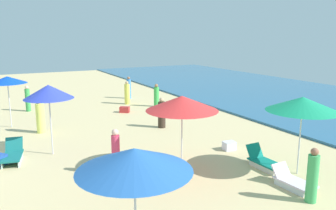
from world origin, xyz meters
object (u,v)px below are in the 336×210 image
(umbrella_0, at_px, (134,160))
(cooler_box_0, at_px, (229,146))
(beachgoer_2, at_px, (28,99))
(beachgoer_6, at_px, (162,114))
(beachgoer_3, at_px, (116,153))
(lounge_chair_3_0, at_px, (13,155))
(umbrella_2, at_px, (7,80))
(umbrella_4, at_px, (303,104))
(beachgoer_1, at_px, (40,117))
(cooler_box_1, at_px, (125,110))
(beachgoer_0, at_px, (312,177))
(umbrella_1, at_px, (182,103))
(beachgoer_5, at_px, (156,96))
(lounge_chair_4_1, at_px, (292,180))
(beachgoer_7, at_px, (127,94))
(umbrella_3, at_px, (49,92))
(beachgoer_4, at_px, (129,88))
(lounge_chair_4_0, at_px, (264,161))

(umbrella_0, bearing_deg, cooler_box_0, 127.73)
(umbrella_0, relative_size, beachgoer_2, 1.54)
(beachgoer_6, bearing_deg, beachgoer_3, 174.64)
(lounge_chair_3_0, distance_m, cooler_box_0, 8.51)
(umbrella_2, distance_m, umbrella_4, 13.93)
(umbrella_0, bearing_deg, beachgoer_3, 166.14)
(beachgoer_1, bearing_deg, cooler_box_1, -117.72)
(beachgoer_0, bearing_deg, umbrella_1, 1.91)
(beachgoer_5, bearing_deg, cooler_box_1, -122.66)
(cooler_box_1, bearing_deg, umbrella_2, 40.12)
(beachgoer_0, xyz_separation_m, beachgoer_6, (-9.15, -0.22, -0.04))
(lounge_chair_4_1, bearing_deg, beachgoer_2, 108.76)
(lounge_chair_3_0, height_order, beachgoer_6, beachgoer_6)
(cooler_box_1, bearing_deg, cooler_box_0, 135.27)
(beachgoer_6, bearing_deg, cooler_box_1, 42.40)
(beachgoer_0, xyz_separation_m, beachgoer_1, (-11.02, -5.86, 0.01))
(umbrella_0, xyz_separation_m, lounge_chair_4_1, (-0.94, 5.68, -2.00))
(beachgoer_7, bearing_deg, cooler_box_1, -123.20)
(umbrella_3, height_order, lounge_chair_4_1, umbrella_3)
(beachgoer_3, xyz_separation_m, beachgoer_5, (-9.52, 6.10, -0.08))
(umbrella_0, xyz_separation_m, umbrella_2, (-12.80, -1.68, 0.23))
(umbrella_1, distance_m, beachgoer_1, 8.44)
(beachgoer_1, bearing_deg, umbrella_3, 128.20)
(umbrella_4, bearing_deg, cooler_box_0, -169.77)
(beachgoer_0, distance_m, beachgoer_1, 12.48)
(beachgoer_1, relative_size, beachgoer_4, 1.03)
(beachgoer_0, bearing_deg, cooler_box_0, -38.43)
(lounge_chair_4_0, xyz_separation_m, beachgoer_2, (-13.81, -6.53, 0.52))
(beachgoer_4, xyz_separation_m, beachgoer_7, (1.92, -0.86, -0.03))
(umbrella_2, height_order, beachgoer_6, umbrella_2)
(lounge_chair_4_0, relative_size, beachgoer_7, 0.96)
(lounge_chair_4_0, distance_m, cooler_box_0, 2.15)
(cooler_box_1, bearing_deg, lounge_chair_3_0, 77.20)
(umbrella_1, xyz_separation_m, beachgoer_2, (-12.80, -3.67, -1.70))
(lounge_chair_4_0, distance_m, beachgoer_1, 10.66)
(umbrella_4, distance_m, cooler_box_1, 12.01)
(umbrella_1, xyz_separation_m, cooler_box_0, (-1.14, 2.94, -2.28))
(umbrella_2, height_order, lounge_chair_3_0, umbrella_2)
(beachgoer_5, xyz_separation_m, cooler_box_0, (9.25, -1.08, -0.53))
(beachgoer_1, distance_m, beachgoer_6, 5.94)
(beachgoer_5, bearing_deg, beachgoer_7, 172.50)
(umbrella_1, bearing_deg, beachgoer_3, -112.67)
(lounge_chair_3_0, xyz_separation_m, cooler_box_1, (-5.86, 6.66, -0.10))
(beachgoer_2, bearing_deg, beachgoer_1, -15.12)
(umbrella_4, bearing_deg, umbrella_2, -143.16)
(umbrella_3, xyz_separation_m, beachgoer_4, (-9.96, 7.12, -1.78))
(cooler_box_1, bearing_deg, umbrella_4, 135.48)
(beachgoer_1, relative_size, beachgoer_2, 1.04)
(beachgoer_0, xyz_separation_m, beachgoer_5, (-13.98, 1.79, -0.06))
(beachgoer_1, distance_m, beachgoer_5, 8.21)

